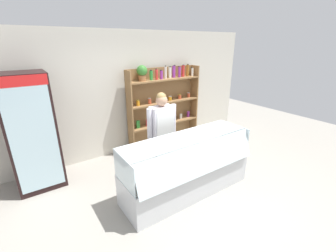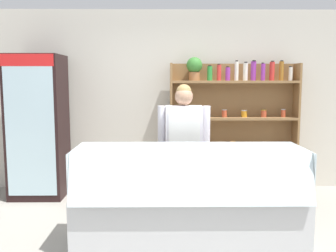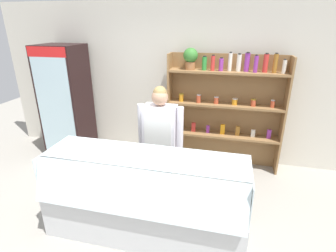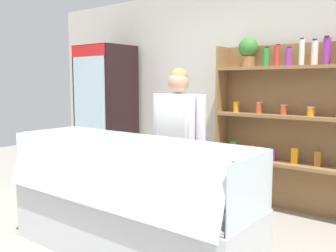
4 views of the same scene
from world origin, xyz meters
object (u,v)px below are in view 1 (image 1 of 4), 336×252
at_px(shelving_unit, 162,101).
at_px(deli_display_case, 187,175).
at_px(shop_clerk, 162,128).
at_px(drinks_fridge, 32,133).

height_order(shelving_unit, deli_display_case, shelving_unit).
distance_m(shelving_unit, shop_clerk, 1.38).
relative_size(deli_display_case, shop_clerk, 1.40).
bearing_deg(drinks_fridge, deli_display_case, -39.25).
distance_m(drinks_fridge, shop_clerk, 2.22).
xyz_separation_m(drinks_fridge, deli_display_case, (2.03, -1.66, -0.69)).
bearing_deg(deli_display_case, shelving_unit, 68.38).
bearing_deg(shelving_unit, drinks_fridge, -175.38).
relative_size(shelving_unit, shop_clerk, 1.23).
relative_size(drinks_fridge, deli_display_case, 0.89).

